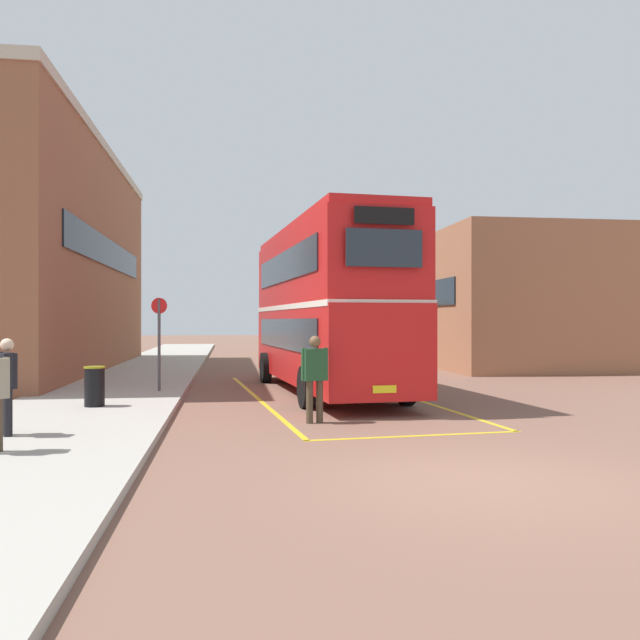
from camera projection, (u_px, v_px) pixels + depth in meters
ground_plane at (324, 380)px, 22.72m from camera, size 135.60×135.60×0.00m
sidewalk_left at (142, 374)px, 24.20m from camera, size 4.00×57.60×0.14m
brick_building_left at (32, 258)px, 25.81m from camera, size 6.01×19.62×9.04m
depot_building_right at (496, 302)px, 31.24m from camera, size 7.91×13.91×5.89m
double_decker_bus at (325, 305)px, 18.80m from camera, size 3.46×10.70×4.75m
single_deck_bus at (341, 327)px, 39.35m from camera, size 2.92×9.59×3.02m
pedestrian_boarding at (315, 372)px, 13.16m from camera, size 0.57×0.37×1.77m
pedestrian_waiting_near at (6, 380)px, 10.94m from camera, size 0.45×0.50×1.64m
litter_bin at (95, 386)px, 14.65m from camera, size 0.47×0.47×0.90m
bus_stop_sign at (159, 335)px, 17.87m from camera, size 0.44×0.12×2.56m
bay_marking_yellow at (339, 400)px, 16.90m from camera, size 5.28×12.88×0.01m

